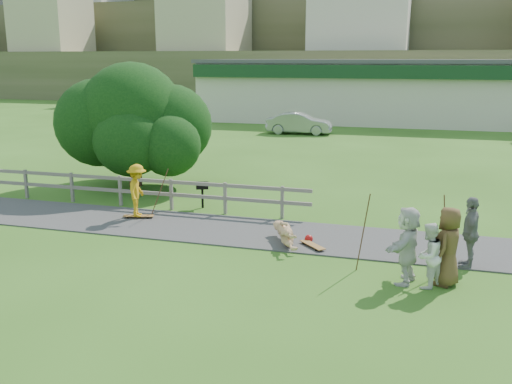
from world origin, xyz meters
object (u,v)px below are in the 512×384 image
at_px(spectator_b, 470,232).
at_px(tree, 134,137).
at_px(spectator_d, 407,245).
at_px(bbq, 202,195).
at_px(spectator_c, 448,247).
at_px(spectator_a, 428,256).
at_px(skater_fallen, 286,233).
at_px(skater_rider, 137,193).
at_px(car_silver, 299,123).

relative_size(spectator_b, tree, 0.27).
height_order(spectator_b, spectator_d, spectator_d).
relative_size(spectator_b, bbq, 2.00).
bearing_deg(spectator_c, spectator_d, -62.09).
height_order(spectator_a, spectator_b, spectator_b).
height_order(spectator_b, tree, tree).
bearing_deg(skater_fallen, spectator_d, -55.87).
height_order(spectator_d, bbq, spectator_d).
bearing_deg(bbq, spectator_d, -56.10).
height_order(skater_fallen, tree, tree).
height_order(skater_fallen, spectator_c, spectator_c).
relative_size(spectator_a, tree, 0.23).
xyz_separation_m(skater_fallen, bbq, (-3.81, 3.18, 0.13)).
bearing_deg(tree, skater_fallen, -36.36).
bearing_deg(skater_rider, skater_fallen, -118.79).
distance_m(spectator_c, spectator_d, 0.93).
bearing_deg(spectator_a, spectator_b, 178.62).
bearing_deg(tree, spectator_a, -33.87).
height_order(skater_rider, spectator_a, skater_rider).
bearing_deg(car_silver, spectator_b, -161.78).
relative_size(spectator_c, bbq, 2.02).
relative_size(skater_rider, spectator_c, 0.93).
height_order(skater_fallen, spectator_d, spectator_d).
height_order(spectator_d, car_silver, spectator_d).
distance_m(skater_fallen, car_silver, 24.55).
xyz_separation_m(spectator_a, spectator_d, (-0.48, 0.16, 0.16)).
relative_size(skater_fallen, spectator_c, 0.98).
bearing_deg(skater_rider, bbq, -53.39).
bearing_deg(car_silver, spectator_d, -165.84).
bearing_deg(spectator_b, tree, -114.60).
xyz_separation_m(skater_rider, spectator_a, (9.18, -3.32, -0.10)).
height_order(spectator_c, spectator_d, spectator_c).
relative_size(spectator_d, tree, 0.27).
relative_size(spectator_a, bbq, 1.67).
height_order(spectator_b, spectator_c, spectator_c).
bearing_deg(tree, bbq, -32.71).
distance_m(spectator_b, car_silver, 26.36).
bearing_deg(spectator_a, spectator_d, -78.06).
height_order(skater_rider, skater_fallen, skater_rider).
bearing_deg(spectator_a, tree, -93.97).
relative_size(car_silver, tree, 0.66).
distance_m(spectator_a, tree, 14.14).
distance_m(spectator_d, bbq, 8.84).
bearing_deg(spectator_b, spectator_d, -43.39).
xyz_separation_m(spectator_c, spectator_d, (-0.92, -0.14, -0.01)).
relative_size(spectator_a, spectator_b, 0.84).
distance_m(spectator_a, bbq, 9.32).
relative_size(skater_fallen, spectator_a, 1.19).
bearing_deg(spectator_a, car_silver, -131.69).
distance_m(spectator_b, spectator_c, 1.46).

